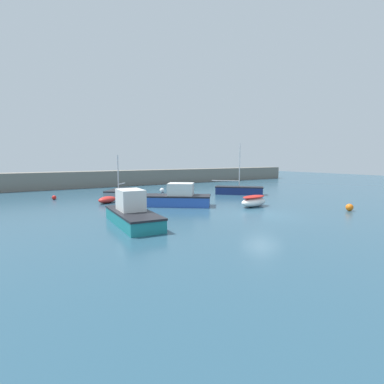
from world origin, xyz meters
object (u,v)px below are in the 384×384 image
at_px(motorboat_grey_hull, 132,213).
at_px(mooring_buoy_pink, 188,192).
at_px(motorboat_with_cabin, 177,198).
at_px(mooring_buoy_white, 162,190).
at_px(mooring_buoy_orange, 350,207).
at_px(sailboat_tall_mast, 239,190).
at_px(rowboat_with_red_cover, 254,201).
at_px(sailboat_twin_hulled, 119,192).
at_px(fishing_dinghy_green, 107,200).
at_px(mooring_buoy_red, 54,198).

xyz_separation_m(motorboat_grey_hull, mooring_buoy_pink, (11.12, 11.46, -0.44)).
xyz_separation_m(motorboat_with_cabin, mooring_buoy_white, (3.37, 9.55, -0.44)).
bearing_deg(mooring_buoy_orange, sailboat_tall_mast, 90.46).
distance_m(motorboat_with_cabin, sailboat_tall_mast, 10.55).
bearing_deg(rowboat_with_red_cover, sailboat_twin_hulled, 108.85).
distance_m(mooring_buoy_pink, mooring_buoy_white, 3.43).
bearing_deg(fishing_dinghy_green, motorboat_grey_hull, -130.87).
distance_m(rowboat_with_red_cover, motorboat_with_cabin, 6.55).
relative_size(sailboat_twin_hulled, mooring_buoy_red, 10.66).
bearing_deg(mooring_buoy_white, fishing_dinghy_green, -150.16).
bearing_deg(mooring_buoy_red, fishing_dinghy_green, -52.59).
xyz_separation_m(fishing_dinghy_green, mooring_buoy_pink, (9.72, 1.62, -0.03)).
bearing_deg(motorboat_with_cabin, sailboat_tall_mast, -123.53).
xyz_separation_m(rowboat_with_red_cover, sailboat_tall_mast, (4.74, 7.20, -0.01)).
height_order(sailboat_tall_mast, mooring_buoy_red, sailboat_tall_mast).
distance_m(rowboat_with_red_cover, sailboat_tall_mast, 8.62).
distance_m(sailboat_tall_mast, sailboat_twin_hulled, 13.46).
xyz_separation_m(sailboat_tall_mast, mooring_buoy_white, (-6.64, 6.22, -0.19)).
distance_m(motorboat_with_cabin, fishing_dinghy_green, 6.79).
xyz_separation_m(motorboat_with_cabin, mooring_buoy_red, (-8.41, 9.98, -0.51)).
relative_size(sailboat_twin_hulled, mooring_buoy_orange, 8.06).
bearing_deg(mooring_buoy_orange, sailboat_twin_hulled, 122.84).
height_order(mooring_buoy_pink, mooring_buoy_white, mooring_buoy_white).
distance_m(mooring_buoy_red, mooring_buoy_orange, 26.86).
distance_m(fishing_dinghy_green, mooring_buoy_orange, 20.61).
relative_size(motorboat_with_cabin, motorboat_grey_hull, 0.97).
height_order(sailboat_tall_mast, mooring_buoy_pink, sailboat_tall_mast).
distance_m(sailboat_tall_mast, mooring_buoy_orange, 12.79).
distance_m(motorboat_grey_hull, mooring_buoy_red, 15.04).
relative_size(motorboat_with_cabin, sailboat_tall_mast, 1.05).
distance_m(rowboat_with_red_cover, mooring_buoy_pink, 10.48).
xyz_separation_m(motorboat_grey_hull, mooring_buoy_red, (-2.42, 14.84, -0.50)).
bearing_deg(mooring_buoy_white, motorboat_with_cabin, -109.43).
bearing_deg(mooring_buoy_orange, fishing_dinghy_green, 135.51).
distance_m(sailboat_twin_hulled, fishing_dinghy_green, 5.06).
height_order(mooring_buoy_red, mooring_buoy_orange, mooring_buoy_orange).
bearing_deg(fishing_dinghy_green, motorboat_with_cabin, -80.11).
height_order(motorboat_grey_hull, fishing_dinghy_green, motorboat_grey_hull).
distance_m(motorboat_with_cabin, motorboat_grey_hull, 7.71).
bearing_deg(fishing_dinghy_green, mooring_buoy_red, 94.66).
xyz_separation_m(motorboat_grey_hull, mooring_buoy_orange, (16.11, -4.60, -0.43)).
distance_m(rowboat_with_red_cover, sailboat_twin_hulled, 15.10).
height_order(sailboat_twin_hulled, mooring_buoy_orange, sailboat_twin_hulled).
bearing_deg(rowboat_with_red_cover, mooring_buoy_pink, 80.73).
distance_m(fishing_dinghy_green, mooring_buoy_red, 6.30).
height_order(sailboat_tall_mast, fishing_dinghy_green, sailboat_tall_mast).
height_order(sailboat_twin_hulled, mooring_buoy_pink, sailboat_twin_hulled).
bearing_deg(mooring_buoy_orange, motorboat_grey_hull, 164.05).
bearing_deg(mooring_buoy_pink, mooring_buoy_orange, -72.76).
relative_size(motorboat_with_cabin, fishing_dinghy_green, 2.59).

